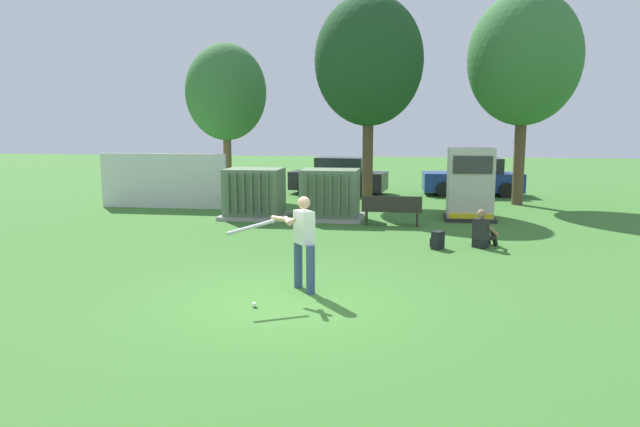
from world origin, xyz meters
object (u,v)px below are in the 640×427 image
object	(u,v)px
transformer_west	(254,194)
seated_spectator	(483,232)
sports_ball	(255,305)
backpack	(437,240)
generator_enclosure	(470,185)
park_bench	(392,208)
batter	(301,239)
transformer_mid_west	(330,195)
parked_car_leftmost	(339,177)
parked_car_left_of_center	(473,178)

from	to	relation	value
transformer_west	seated_spectator	world-z (taller)	transformer_west
sports_ball	backpack	distance (m)	6.11
transformer_west	generator_enclosure	xyz separation A→B (m)	(6.93, 0.73, 0.35)
park_bench	batter	distance (m)	7.45
transformer_mid_west	parked_car_leftmost	distance (m)	7.24
park_bench	sports_ball	world-z (taller)	park_bench
sports_ball	seated_spectator	distance (m)	7.09
transformer_west	batter	size ratio (longest dim) A/B	1.21
transformer_west	seated_spectator	bearing A→B (deg)	-27.93
transformer_west	backpack	distance (m)	7.04
batter	backpack	xyz separation A→B (m)	(2.61, 4.12, -0.76)
seated_spectator	parked_car_leftmost	distance (m)	12.02
batter	transformer_west	bearing A→B (deg)	110.96
generator_enclosure	parked_car_leftmost	xyz separation A→B (m)	(-5.04, 6.58, -0.38)
backpack	batter	bearing A→B (deg)	-122.32
generator_enclosure	parked_car_left_of_center	bearing A→B (deg)	83.52
backpack	parked_car_left_of_center	xyz separation A→B (m)	(1.98, 11.69, 0.54)
park_bench	transformer_west	bearing A→B (deg)	169.35
transformer_west	park_bench	bearing A→B (deg)	-10.65
transformer_mid_west	park_bench	distance (m)	2.23
sports_ball	backpack	size ratio (longest dim) A/B	0.20
parked_car_left_of_center	backpack	bearing A→B (deg)	-99.63
transformer_west	batter	xyz separation A→B (m)	(3.13, -8.16, 0.19)
transformer_west	park_bench	xyz separation A→B (m)	(4.50, -0.85, -0.25)
transformer_west	batter	world-z (taller)	batter
generator_enclosure	backpack	xyz separation A→B (m)	(-1.20, -4.76, -0.92)
parked_car_left_of_center	parked_car_leftmost	bearing A→B (deg)	-176.57
generator_enclosure	batter	size ratio (longest dim) A/B	1.32
transformer_west	parked_car_leftmost	size ratio (longest dim) A/B	0.48
transformer_mid_west	parked_car_left_of_center	xyz separation A→B (m)	(5.22, 7.56, -0.04)
transformer_west	parked_car_leftmost	bearing A→B (deg)	75.49
sports_ball	parked_car_leftmost	size ratio (longest dim) A/B	0.02
transformer_west	parked_car_leftmost	world-z (taller)	same
sports_ball	seated_spectator	bearing A→B (deg)	52.34
generator_enclosure	batter	bearing A→B (deg)	-113.18
transformer_mid_west	backpack	xyz separation A→B (m)	(3.24, -4.12, -0.57)
backpack	seated_spectator	bearing A→B (deg)	19.51
generator_enclosure	seated_spectator	distance (m)	4.43
seated_spectator	batter	bearing A→B (deg)	-129.55
transformer_west	transformer_mid_west	world-z (taller)	same
backpack	parked_car_left_of_center	size ratio (longest dim) A/B	0.10
batter	parked_car_leftmost	bearing A→B (deg)	94.57
transformer_west	sports_ball	bearing A→B (deg)	-74.66
transformer_mid_west	generator_enclosure	world-z (taller)	generator_enclosure
transformer_mid_west	parked_car_leftmost	size ratio (longest dim) A/B	0.48
batter	parked_car_left_of_center	distance (m)	16.46
batter	sports_ball	distance (m)	1.54
sports_ball	seated_spectator	world-z (taller)	seated_spectator
transformer_mid_west	parked_car_left_of_center	bearing A→B (deg)	55.39
park_bench	batter	world-z (taller)	batter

